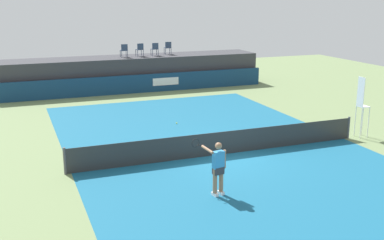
{
  "coord_description": "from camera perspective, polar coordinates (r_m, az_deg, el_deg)",
  "views": [
    {
      "loc": [
        -7.74,
        -16.68,
        6.23
      ],
      "look_at": [
        -0.55,
        2.0,
        1.0
      ],
      "focal_mm": 44.65,
      "sensor_mm": 36.0,
      "label": 1
    }
  ],
  "objects": [
    {
      "name": "umpire_chair",
      "position": [
        22.62,
        19.6,
        1.94
      ],
      "size": [
        0.45,
        0.45,
        2.76
      ],
      "color": "white",
      "rests_on": "ground"
    },
    {
      "name": "spectator_chair_center",
      "position": [
        33.34,
        -4.46,
        8.51
      ],
      "size": [
        0.44,
        0.44,
        0.89
      ],
      "color": "#2D3D56",
      "rests_on": "spectator_platform"
    },
    {
      "name": "ground_plane",
      "position": [
        22.05,
        0.4,
        -1.77
      ],
      "size": [
        48.0,
        48.0,
        0.0
      ],
      "primitive_type": "plane",
      "color": "#6B7F51"
    },
    {
      "name": "spectator_chair_far_left",
      "position": [
        32.7,
        -8.12,
        8.29
      ],
      "size": [
        0.44,
        0.44,
        0.89
      ],
      "color": "#2D3D56",
      "rests_on": "spectator_platform"
    },
    {
      "name": "tennis_net",
      "position": [
        19.27,
        3.67,
        -2.77
      ],
      "size": [
        12.4,
        0.02,
        0.95
      ],
      "primitive_type": "cube",
      "color": "#2D2D2D",
      "rests_on": "ground"
    },
    {
      "name": "spectator_platform",
      "position": [
        33.31,
        -7.39,
        5.66
      ],
      "size": [
        18.0,
        2.8,
        2.2
      ],
      "primitive_type": "cube",
      "color": "#38383D",
      "rests_on": "ground"
    },
    {
      "name": "spectator_chair_left",
      "position": [
        33.07,
        -6.25,
        8.42
      ],
      "size": [
        0.47,
        0.47,
        0.89
      ],
      "color": "#2D3D56",
      "rests_on": "spectator_platform"
    },
    {
      "name": "tennis_ball",
      "position": [
        23.92,
        -1.85,
        -0.37
      ],
      "size": [
        0.07,
        0.07,
        0.07
      ],
      "primitive_type": "sphere",
      "color": "#D8EA33",
      "rests_on": "court_inner"
    },
    {
      "name": "spectator_chair_right",
      "position": [
        34.06,
        -2.9,
        8.66
      ],
      "size": [
        0.47,
        0.47,
        0.89
      ],
      "color": "#2D3D56",
      "rests_on": "spectator_platform"
    },
    {
      "name": "court_inner",
      "position": [
        19.42,
        3.65,
        -4.1
      ],
      "size": [
        12.0,
        22.0,
        0.0
      ],
      "primitive_type": "cube",
      "color": "#16597A",
      "rests_on": "ground"
    },
    {
      "name": "sponsor_wall",
      "position": [
        31.67,
        -6.56,
        4.3
      ],
      "size": [
        18.0,
        0.22,
        1.2
      ],
      "color": "navy",
      "rests_on": "ground"
    },
    {
      "name": "net_post_near",
      "position": [
        17.71,
        -14.96,
        -4.76
      ],
      "size": [
        0.1,
        0.1,
        1.0
      ],
      "primitive_type": "cylinder",
      "color": "#4C4C51",
      "rests_on": "ground"
    },
    {
      "name": "tennis_player",
      "position": [
        15.26,
        3.07,
        -5.58
      ],
      "size": [
        0.85,
        1.12,
        1.77
      ],
      "color": "white",
      "rests_on": "court_inner"
    },
    {
      "name": "net_post_far",
      "position": [
        22.48,
        18.19,
        -0.87
      ],
      "size": [
        0.1,
        0.1,
        1.0
      ],
      "primitive_type": "cylinder",
      "color": "#4C4C51",
      "rests_on": "ground"
    }
  ]
}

